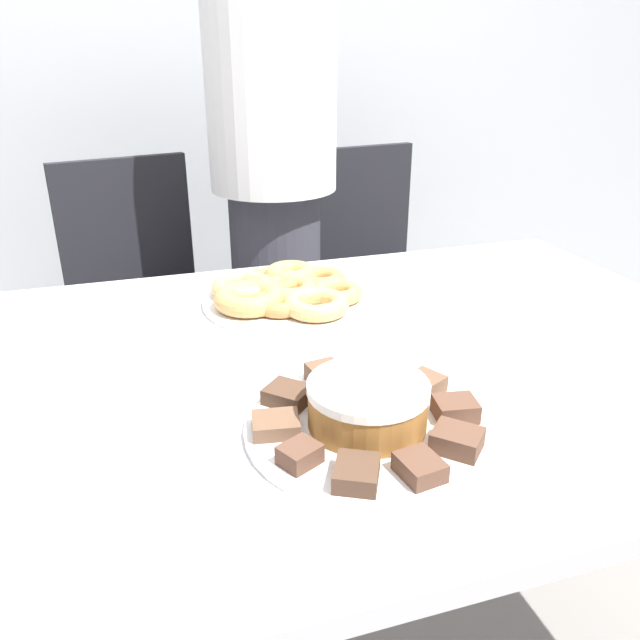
{
  "coord_description": "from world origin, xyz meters",
  "views": [
    {
      "loc": [
        -0.25,
        -0.86,
        1.2
      ],
      "look_at": [
        0.02,
        0.02,
        0.8
      ],
      "focal_mm": 35.0,
      "sensor_mm": 36.0,
      "label": 1
    }
  ],
  "objects_px": {
    "person_standing": "(273,170)",
    "office_chair_right": "(376,298)",
    "plate_cake": "(367,427)",
    "plate_donuts": "(289,300)",
    "frosted_cake": "(368,404)",
    "office_chair_left": "(150,325)",
    "napkin": "(0,445)"
  },
  "relations": [
    {
      "from": "person_standing",
      "to": "napkin",
      "type": "bearing_deg",
      "value": -121.54
    },
    {
      "from": "person_standing",
      "to": "frosted_cake",
      "type": "bearing_deg",
      "value": -97.19
    },
    {
      "from": "office_chair_right",
      "to": "napkin",
      "type": "xyz_separation_m",
      "value": [
        -0.94,
        -1.04,
        0.31
      ]
    },
    {
      "from": "napkin",
      "to": "plate_cake",
      "type": "bearing_deg",
      "value": -12.94
    },
    {
      "from": "person_standing",
      "to": "office_chair_left",
      "type": "xyz_separation_m",
      "value": [
        -0.38,
        0.08,
        -0.45
      ]
    },
    {
      "from": "person_standing",
      "to": "office_chair_left",
      "type": "height_order",
      "value": "person_standing"
    },
    {
      "from": "office_chair_left",
      "to": "office_chair_right",
      "type": "distance_m",
      "value": 0.73
    },
    {
      "from": "person_standing",
      "to": "plate_donuts",
      "type": "distance_m",
      "value": 0.63
    },
    {
      "from": "person_standing",
      "to": "frosted_cake",
      "type": "distance_m",
      "value": 1.08
    },
    {
      "from": "frosted_cake",
      "to": "plate_donuts",
      "type": "bearing_deg",
      "value": 87.84
    },
    {
      "from": "plate_donuts",
      "to": "napkin",
      "type": "bearing_deg",
      "value": -142.5
    },
    {
      "from": "plate_donuts",
      "to": "office_chair_right",
      "type": "bearing_deg",
      "value": 55.05
    },
    {
      "from": "plate_donuts",
      "to": "frosted_cake",
      "type": "bearing_deg",
      "value": -92.16
    },
    {
      "from": "person_standing",
      "to": "frosted_cake",
      "type": "xyz_separation_m",
      "value": [
        -0.13,
        -1.06,
        -0.11
      ]
    },
    {
      "from": "person_standing",
      "to": "office_chair_left",
      "type": "bearing_deg",
      "value": 168.35
    },
    {
      "from": "office_chair_left",
      "to": "office_chair_right",
      "type": "relative_size",
      "value": 1.0
    },
    {
      "from": "office_chair_right",
      "to": "plate_cake",
      "type": "bearing_deg",
      "value": -121.52
    },
    {
      "from": "office_chair_right",
      "to": "frosted_cake",
      "type": "xyz_separation_m",
      "value": [
        -0.49,
        -1.14,
        0.34
      ]
    },
    {
      "from": "office_chair_right",
      "to": "plate_donuts",
      "type": "xyz_separation_m",
      "value": [
        -0.47,
        -0.68,
        0.31
      ]
    },
    {
      "from": "plate_cake",
      "to": "plate_donuts",
      "type": "distance_m",
      "value": 0.47
    },
    {
      "from": "office_chair_left",
      "to": "plate_cake",
      "type": "xyz_separation_m",
      "value": [
        0.24,
        -1.14,
        0.31
      ]
    },
    {
      "from": "office_chair_left",
      "to": "office_chair_right",
      "type": "bearing_deg",
      "value": -12.89
    },
    {
      "from": "plate_donuts",
      "to": "napkin",
      "type": "xyz_separation_m",
      "value": [
        -0.47,
        -0.36,
        -0.0
      ]
    },
    {
      "from": "frosted_cake",
      "to": "napkin",
      "type": "distance_m",
      "value": 0.47
    },
    {
      "from": "person_standing",
      "to": "plate_cake",
      "type": "height_order",
      "value": "person_standing"
    },
    {
      "from": "office_chair_right",
      "to": "plate_donuts",
      "type": "bearing_deg",
      "value": -133.26
    },
    {
      "from": "frosted_cake",
      "to": "napkin",
      "type": "xyz_separation_m",
      "value": [
        -0.45,
        0.1,
        -0.04
      ]
    },
    {
      "from": "person_standing",
      "to": "office_chair_right",
      "type": "bearing_deg",
      "value": 12.48
    },
    {
      "from": "person_standing",
      "to": "plate_cake",
      "type": "xyz_separation_m",
      "value": [
        -0.13,
        -1.06,
        -0.14
      ]
    },
    {
      "from": "plate_donuts",
      "to": "napkin",
      "type": "distance_m",
      "value": 0.6
    },
    {
      "from": "office_chair_right",
      "to": "frosted_cake",
      "type": "height_order",
      "value": "office_chair_right"
    },
    {
      "from": "person_standing",
      "to": "plate_donuts",
      "type": "xyz_separation_m",
      "value": [
        -0.12,
        -0.6,
        -0.14
      ]
    }
  ]
}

